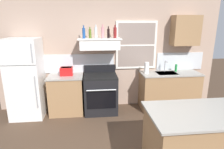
# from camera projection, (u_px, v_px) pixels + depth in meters

# --- Properties ---
(back_wall) EXTENTS (5.40, 0.11, 2.70)m
(back_wall) POSITION_uv_depth(u_px,v_px,m) (111.00, 53.00, 4.64)
(back_wall) COLOR tan
(back_wall) RESTS_ON ground_plane
(refrigerator) EXTENTS (0.70, 0.72, 1.77)m
(refrigerator) POSITION_uv_depth(u_px,v_px,m) (26.00, 79.00, 4.20)
(refrigerator) COLOR white
(refrigerator) RESTS_ON ground_plane
(counter_left_of_stove) EXTENTS (0.79, 0.63, 0.91)m
(counter_left_of_stove) POSITION_uv_depth(u_px,v_px,m) (67.00, 94.00, 4.46)
(counter_left_of_stove) COLOR #9E754C
(counter_left_of_stove) RESTS_ON ground_plane
(toaster) EXTENTS (0.30, 0.20, 0.19)m
(toaster) POSITION_uv_depth(u_px,v_px,m) (67.00, 71.00, 4.35)
(toaster) COLOR red
(toaster) RESTS_ON counter_left_of_stove
(stove_range) EXTENTS (0.76, 0.69, 1.09)m
(stove_range) POSITION_uv_depth(u_px,v_px,m) (101.00, 93.00, 4.50)
(stove_range) COLOR black
(stove_range) RESTS_ON ground_plane
(range_hood_shelf) EXTENTS (0.96, 0.52, 0.24)m
(range_hood_shelf) POSITION_uv_depth(u_px,v_px,m) (100.00, 44.00, 4.29)
(range_hood_shelf) COLOR white
(bottle_blue_liqueur) EXTENTS (0.07, 0.07, 0.28)m
(bottle_blue_liqueur) POSITION_uv_depth(u_px,v_px,m) (84.00, 33.00, 4.16)
(bottle_blue_liqueur) COLOR #1E478C
(bottle_blue_liqueur) RESTS_ON range_hood_shelf
(bottle_olive_oil_square) EXTENTS (0.06, 0.06, 0.25)m
(bottle_olive_oil_square) POSITION_uv_depth(u_px,v_px,m) (90.00, 33.00, 4.21)
(bottle_olive_oil_square) COLOR #4C601E
(bottle_olive_oil_square) RESTS_ON range_hood_shelf
(bottle_clear_tall) EXTENTS (0.06, 0.06, 0.30)m
(bottle_clear_tall) POSITION_uv_depth(u_px,v_px,m) (96.00, 33.00, 4.17)
(bottle_clear_tall) COLOR silver
(bottle_clear_tall) RESTS_ON range_hood_shelf
(bottle_rose_pink) EXTENTS (0.07, 0.07, 0.30)m
(bottle_rose_pink) POSITION_uv_depth(u_px,v_px,m) (103.00, 32.00, 4.18)
(bottle_rose_pink) COLOR #C67F84
(bottle_rose_pink) RESTS_ON range_hood_shelf
(bottle_balsamic_dark) EXTENTS (0.06, 0.06, 0.26)m
(bottle_balsamic_dark) POSITION_uv_depth(u_px,v_px,m) (108.00, 33.00, 4.24)
(bottle_balsamic_dark) COLOR black
(bottle_balsamic_dark) RESTS_ON range_hood_shelf
(bottle_red_label_wine) EXTENTS (0.07, 0.07, 0.29)m
(bottle_red_label_wine) POSITION_uv_depth(u_px,v_px,m) (115.00, 32.00, 4.26)
(bottle_red_label_wine) COLOR maroon
(bottle_red_label_wine) RESTS_ON range_hood_shelf
(counter_right_with_sink) EXTENTS (1.43, 0.63, 0.91)m
(counter_right_with_sink) POSITION_uv_depth(u_px,v_px,m) (169.00, 90.00, 4.72)
(counter_right_with_sink) COLOR #9E754C
(counter_right_with_sink) RESTS_ON ground_plane
(sink_faucet) EXTENTS (0.03, 0.17, 0.28)m
(sink_faucet) POSITION_uv_depth(u_px,v_px,m) (165.00, 65.00, 4.63)
(sink_faucet) COLOR silver
(sink_faucet) RESTS_ON counter_right_with_sink
(paper_towel_roll) EXTENTS (0.11, 0.11, 0.27)m
(paper_towel_roll) POSITION_uv_depth(u_px,v_px,m) (147.00, 68.00, 4.50)
(paper_towel_roll) COLOR white
(paper_towel_roll) RESTS_ON counter_right_with_sink
(dish_soap_bottle) EXTENTS (0.06, 0.06, 0.18)m
(dish_soap_bottle) POSITION_uv_depth(u_px,v_px,m) (176.00, 68.00, 4.69)
(dish_soap_bottle) COLOR #268C3F
(dish_soap_bottle) RESTS_ON counter_right_with_sink
(kitchen_island) EXTENTS (1.40, 0.90, 0.91)m
(kitchen_island) POSITION_uv_depth(u_px,v_px,m) (196.00, 141.00, 2.70)
(kitchen_island) COLOR #9E754C
(kitchen_island) RESTS_ON ground_plane
(upper_cabinet_right) EXTENTS (0.64, 0.32, 0.70)m
(upper_cabinet_right) POSITION_uv_depth(u_px,v_px,m) (185.00, 31.00, 4.50)
(upper_cabinet_right) COLOR #9E754C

